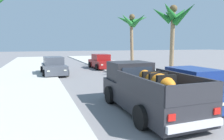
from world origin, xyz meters
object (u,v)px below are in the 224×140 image
at_px(pickup_truck, 145,90).
at_px(palm_tree_right_mid, 172,18).
at_px(car_left_mid, 194,87).
at_px(palm_tree_right_fore, 132,24).
at_px(car_left_near, 101,62).
at_px(car_right_near, 54,67).

height_order(pickup_truck, palm_tree_right_mid, palm_tree_right_mid).
height_order(car_left_mid, palm_tree_right_fore, palm_tree_right_fore).
height_order(pickup_truck, car_left_mid, pickup_truck).
distance_m(pickup_truck, car_left_near, 14.29).
bearing_deg(car_right_near, car_left_mid, -64.56).
height_order(car_left_near, car_right_near, same).
bearing_deg(car_left_mid, palm_tree_right_mid, 60.87).
distance_m(car_right_near, palm_tree_right_mid, 10.59).
bearing_deg(palm_tree_right_mid, car_left_mid, -119.13).
relative_size(car_right_near, palm_tree_right_mid, 0.75).
xyz_separation_m(pickup_truck, car_left_near, (2.53, 14.06, -0.10)).
bearing_deg(car_right_near, palm_tree_right_fore, 21.73).
distance_m(car_left_near, palm_tree_right_mid, 8.96).
distance_m(car_left_near, palm_tree_right_fore, 5.83).
xyz_separation_m(pickup_truck, palm_tree_right_fore, (6.50, 14.63, 4.13)).
xyz_separation_m(car_right_near, car_left_mid, (5.16, -10.84, 0.00)).
xyz_separation_m(car_left_mid, palm_tree_right_mid, (3.81, 6.84, 3.96)).
xyz_separation_m(palm_tree_right_fore, palm_tree_right_mid, (-0.17, -7.64, -0.27)).
xyz_separation_m(car_left_near, car_right_near, (-5.17, -3.08, 0.00)).
height_order(car_left_near, palm_tree_right_fore, palm_tree_right_fore).
bearing_deg(car_left_near, palm_tree_right_mid, -61.77).
relative_size(palm_tree_right_fore, palm_tree_right_mid, 1.06).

